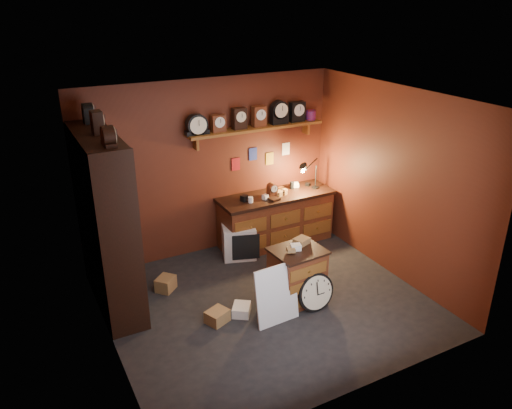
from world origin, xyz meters
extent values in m
plane|color=black|center=(0.00, 0.00, 0.00)|extent=(4.00, 4.00, 0.00)
cube|color=#572314|center=(0.00, 1.80, 1.35)|extent=(4.00, 0.02, 2.70)
cube|color=#572314|center=(0.00, -1.80, 1.35)|extent=(4.00, 0.02, 2.70)
cube|color=#572314|center=(-2.00, 0.00, 1.35)|extent=(0.02, 3.60, 2.70)
cube|color=#572314|center=(2.00, 0.00, 1.35)|extent=(0.02, 3.60, 2.70)
cube|color=beige|center=(0.00, 0.00, 2.70)|extent=(4.00, 3.60, 0.02)
cube|color=brown|center=(0.70, 1.65, 1.92)|extent=(2.20, 0.30, 0.04)
cube|color=brown|center=(-0.25, 1.72, 1.80)|extent=(0.04, 0.16, 0.20)
cube|color=brown|center=(1.65, 1.72, 1.80)|extent=(0.04, 0.16, 0.20)
cylinder|color=#B21419|center=(1.68, 1.65, 2.02)|extent=(0.16, 0.16, 0.15)
cube|color=maroon|center=(0.15, 1.79, 1.35)|extent=(0.14, 0.01, 0.20)
cube|color=navy|center=(0.45, 1.79, 1.47)|extent=(0.14, 0.01, 0.20)
cube|color=#B68816|center=(0.75, 1.79, 1.35)|extent=(0.14, 0.01, 0.20)
cube|color=silver|center=(1.05, 1.79, 1.47)|extent=(0.14, 0.01, 0.20)
cube|color=black|center=(-1.98, 0.98, 1.15)|extent=(0.03, 1.60, 2.30)
cube|color=black|center=(-1.75, 0.20, 1.15)|extent=(0.45, 0.03, 2.30)
cube|color=black|center=(-1.75, 1.76, 1.15)|extent=(0.45, 0.03, 2.30)
cube|color=black|center=(-1.75, 0.98, 0.05)|extent=(0.43, 1.54, 0.03)
cube|color=black|center=(-1.75, 0.98, 0.55)|extent=(0.43, 1.54, 0.03)
cube|color=black|center=(-1.75, 0.98, 1.00)|extent=(0.43, 1.54, 0.03)
cube|color=black|center=(-1.75, 0.98, 1.45)|extent=(0.43, 1.54, 0.03)
cube|color=black|center=(-1.75, 0.98, 1.90)|extent=(0.43, 1.54, 0.03)
cube|color=black|center=(-1.75, 0.98, 2.28)|extent=(0.43, 1.54, 0.03)
cube|color=brown|center=(0.97, 1.48, 0.40)|extent=(1.83, 0.60, 0.80)
cube|color=black|center=(0.97, 1.48, 0.82)|extent=(1.89, 0.66, 0.05)
cube|color=brown|center=(0.97, 1.18, 0.40)|extent=(1.75, 0.02, 0.52)
cylinder|color=black|center=(1.68, 1.43, 0.86)|extent=(0.12, 0.12, 0.02)
cylinder|color=black|center=(1.68, 1.43, 1.05)|extent=(0.02, 0.02, 0.38)
cylinder|color=black|center=(1.56, 1.40, 1.29)|extent=(0.27, 0.09, 0.14)
cone|color=black|center=(1.42, 1.37, 1.25)|extent=(0.18, 0.14, 0.18)
cube|color=brown|center=(0.38, -0.10, 0.36)|extent=(0.65, 0.56, 0.73)
cube|color=black|center=(0.38, -0.10, 0.74)|extent=(0.70, 0.60, 0.03)
cube|color=brown|center=(0.38, -0.37, 0.36)|extent=(0.56, 0.05, 0.62)
cylinder|color=black|center=(0.49, -0.39, 0.25)|extent=(0.52, 0.17, 0.52)
cylinder|color=beige|center=(0.49, -0.43, 0.26)|extent=(0.45, 0.10, 0.45)
cube|color=black|center=(0.49, -0.43, 0.33)|extent=(0.01, 0.04, 0.17)
cube|color=black|center=(0.54, -0.43, 0.23)|extent=(0.12, 0.01, 0.01)
cube|color=silver|center=(-0.08, -0.38, 0.00)|extent=(0.59, 0.19, 0.77)
cube|color=silver|center=(0.24, 1.37, 0.26)|extent=(0.62, 0.62, 0.51)
cube|color=black|center=(0.24, 1.12, 0.26)|extent=(0.40, 0.15, 0.41)
cube|color=olive|center=(-0.75, -0.06, 0.08)|extent=(0.33, 0.30, 0.16)
cube|color=white|center=(-0.41, -0.05, 0.06)|extent=(0.32, 0.33, 0.13)
cube|color=olive|center=(-1.09, 0.94, 0.10)|extent=(0.34, 0.33, 0.19)
camera|label=1|loc=(-2.74, -4.86, 3.80)|focal=35.00mm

